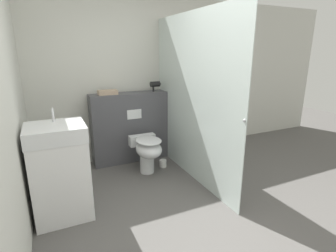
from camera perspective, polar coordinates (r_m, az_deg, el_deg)
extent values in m
plane|color=#565451|center=(2.76, 8.77, -21.78)|extent=(12.00, 12.00, 0.00)
cube|color=silver|center=(4.23, -7.69, 9.99)|extent=(8.00, 0.06, 2.50)
cube|color=#4C4C51|center=(4.14, -7.86, -0.21)|extent=(1.24, 0.29, 1.08)
cube|color=white|center=(3.94, -7.33, 2.55)|extent=(0.22, 0.01, 0.14)
cube|color=silver|center=(3.45, 5.17, 5.85)|extent=(0.01, 2.11, 2.16)
sphere|color=#B2B2B7|center=(2.64, 16.39, 1.15)|extent=(0.04, 0.04, 0.04)
cylinder|color=white|center=(3.78, -4.59, -7.49)|extent=(0.20, 0.20, 0.35)
ellipsoid|color=white|center=(3.64, -4.22, -5.04)|extent=(0.35, 0.46, 0.24)
ellipsoid|color=white|center=(3.59, -4.26, -3.11)|extent=(0.34, 0.45, 0.02)
cube|color=white|center=(3.86, -5.67, -3.02)|extent=(0.38, 0.12, 0.15)
cube|color=white|center=(2.96, -22.26, -10.50)|extent=(0.55, 0.50, 0.85)
cube|color=white|center=(2.78, -23.34, -1.26)|extent=(0.56, 0.51, 0.15)
cylinder|color=silver|center=(2.88, -23.78, 2.22)|extent=(0.02, 0.02, 0.14)
cylinder|color=black|center=(4.10, -2.85, 9.10)|extent=(0.15, 0.08, 0.08)
cone|color=black|center=(4.13, -1.70, 9.17)|extent=(0.03, 0.07, 0.07)
cylinder|color=black|center=(4.10, -3.22, 8.22)|extent=(0.03, 0.03, 0.11)
cube|color=tan|center=(3.91, -13.00, 7.16)|extent=(0.27, 0.16, 0.06)
cylinder|color=white|center=(3.98, -1.11, -8.14)|extent=(0.11, 0.11, 0.11)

